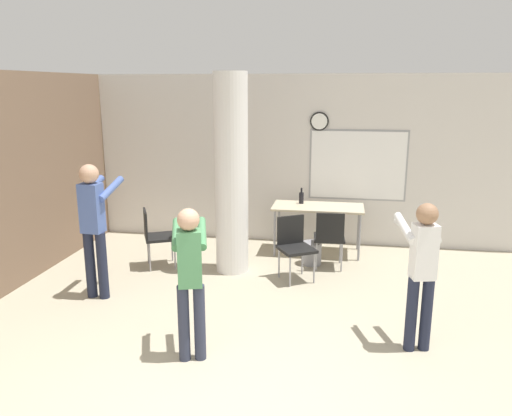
{
  "coord_description": "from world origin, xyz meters",
  "views": [
    {
      "loc": [
        0.72,
        -3.23,
        2.61
      ],
      "look_at": [
        -0.26,
        2.44,
        1.2
      ],
      "focal_mm": 35.0,
      "sensor_mm": 36.0,
      "label": 1
    }
  ],
  "objects_px": {
    "chair_table_right": "(329,235)",
    "person_playing_side": "(422,265)",
    "person_watching_back": "(94,220)",
    "chair_near_pillar": "(155,233)",
    "folding_table": "(318,210)",
    "person_playing_front": "(190,272)",
    "bottle_on_table": "(301,198)",
    "chair_table_front": "(294,243)"
  },
  "relations": [
    {
      "from": "chair_table_right",
      "to": "person_watching_back",
      "type": "height_order",
      "value": "person_watching_back"
    },
    {
      "from": "chair_near_pillar",
      "to": "chair_table_right",
      "type": "bearing_deg",
      "value": 7.86
    },
    {
      "from": "chair_near_pillar",
      "to": "chair_table_front",
      "type": "bearing_deg",
      "value": -3.56
    },
    {
      "from": "chair_table_front",
      "to": "person_watching_back",
      "type": "bearing_deg",
      "value": -156.81
    },
    {
      "from": "chair_table_right",
      "to": "chair_table_front",
      "type": "height_order",
      "value": "same"
    },
    {
      "from": "chair_near_pillar",
      "to": "folding_table",
      "type": "bearing_deg",
      "value": 24.54
    },
    {
      "from": "chair_table_right",
      "to": "chair_table_front",
      "type": "distance_m",
      "value": 0.66
    },
    {
      "from": "folding_table",
      "to": "chair_table_front",
      "type": "relative_size",
      "value": 1.63
    },
    {
      "from": "chair_table_front",
      "to": "person_playing_side",
      "type": "xyz_separation_m",
      "value": [
        1.41,
        -1.68,
        0.39
      ]
    },
    {
      "from": "person_playing_front",
      "to": "person_watching_back",
      "type": "bearing_deg",
      "value": 142.58
    },
    {
      "from": "person_playing_side",
      "to": "bottle_on_table",
      "type": "bearing_deg",
      "value": 115.5
    },
    {
      "from": "person_watching_back",
      "to": "chair_table_front",
      "type": "bearing_deg",
      "value": 23.19
    },
    {
      "from": "chair_table_front",
      "to": "person_playing_side",
      "type": "bearing_deg",
      "value": -50.04
    },
    {
      "from": "folding_table",
      "to": "chair_table_front",
      "type": "distance_m",
      "value": 1.22
    },
    {
      "from": "chair_table_front",
      "to": "chair_near_pillar",
      "type": "height_order",
      "value": "same"
    },
    {
      "from": "chair_table_right",
      "to": "chair_table_front",
      "type": "relative_size",
      "value": 1.0
    },
    {
      "from": "chair_table_front",
      "to": "bottle_on_table",
      "type": "bearing_deg",
      "value": 90.97
    },
    {
      "from": "chair_table_right",
      "to": "person_watching_back",
      "type": "relative_size",
      "value": 0.51
    },
    {
      "from": "bottle_on_table",
      "to": "chair_near_pillar",
      "type": "distance_m",
      "value": 2.38
    },
    {
      "from": "folding_table",
      "to": "bottle_on_table",
      "type": "relative_size",
      "value": 5.59
    },
    {
      "from": "chair_table_right",
      "to": "person_playing_side",
      "type": "bearing_deg",
      "value": -66.28
    },
    {
      "from": "person_watching_back",
      "to": "chair_near_pillar",
      "type": "bearing_deg",
      "value": 73.93
    },
    {
      "from": "bottle_on_table",
      "to": "chair_table_right",
      "type": "relative_size",
      "value": 0.29
    },
    {
      "from": "bottle_on_table",
      "to": "person_watching_back",
      "type": "relative_size",
      "value": 0.15
    },
    {
      "from": "folding_table",
      "to": "person_playing_side",
      "type": "relative_size",
      "value": 0.93
    },
    {
      "from": "person_watching_back",
      "to": "person_playing_front",
      "type": "distance_m",
      "value": 2.02
    },
    {
      "from": "chair_near_pillar",
      "to": "person_watching_back",
      "type": "relative_size",
      "value": 0.51
    },
    {
      "from": "chair_near_pillar",
      "to": "person_playing_front",
      "type": "relative_size",
      "value": 0.57
    },
    {
      "from": "folding_table",
      "to": "person_playing_front",
      "type": "relative_size",
      "value": 0.93
    },
    {
      "from": "folding_table",
      "to": "chair_table_front",
      "type": "xyz_separation_m",
      "value": [
        -0.25,
        -1.18,
        -0.2
      ]
    },
    {
      "from": "person_playing_side",
      "to": "person_playing_front",
      "type": "height_order",
      "value": "person_playing_side"
    },
    {
      "from": "chair_table_front",
      "to": "person_playing_side",
      "type": "distance_m",
      "value": 2.23
    },
    {
      "from": "folding_table",
      "to": "person_watching_back",
      "type": "bearing_deg",
      "value": -140.15
    },
    {
      "from": "folding_table",
      "to": "chair_near_pillar",
      "type": "relative_size",
      "value": 1.63
    },
    {
      "from": "bottle_on_table",
      "to": "person_playing_side",
      "type": "relative_size",
      "value": 0.17
    },
    {
      "from": "folding_table",
      "to": "bottle_on_table",
      "type": "distance_m",
      "value": 0.35
    },
    {
      "from": "folding_table",
      "to": "chair_near_pillar",
      "type": "xyz_separation_m",
      "value": [
        -2.3,
        -1.05,
        -0.2
      ]
    },
    {
      "from": "person_watching_back",
      "to": "person_playing_front",
      "type": "relative_size",
      "value": 1.12
    },
    {
      "from": "chair_table_front",
      "to": "person_playing_front",
      "type": "height_order",
      "value": "person_playing_front"
    },
    {
      "from": "folding_table",
      "to": "person_playing_front",
      "type": "xyz_separation_m",
      "value": [
        -1.03,
        -3.43,
        0.19
      ]
    },
    {
      "from": "chair_table_front",
      "to": "person_playing_front",
      "type": "bearing_deg",
      "value": -109.14
    },
    {
      "from": "chair_table_front",
      "to": "person_watching_back",
      "type": "distance_m",
      "value": 2.64
    }
  ]
}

